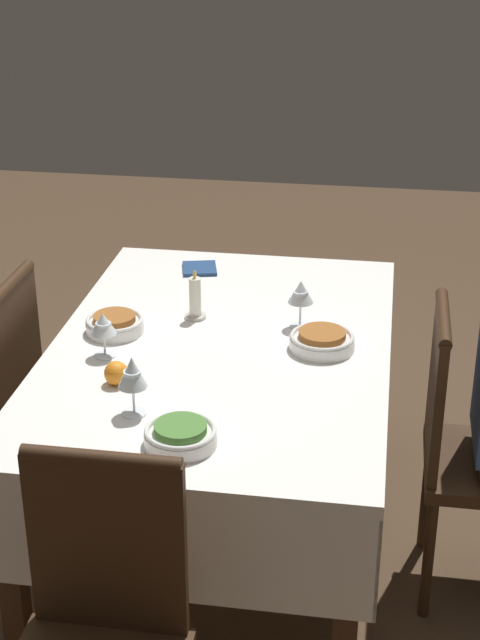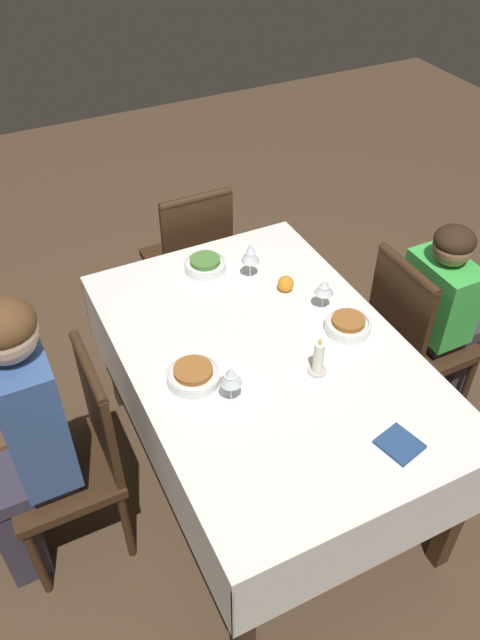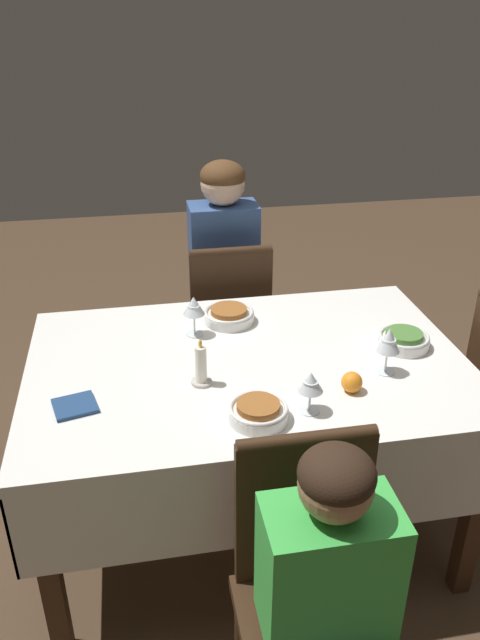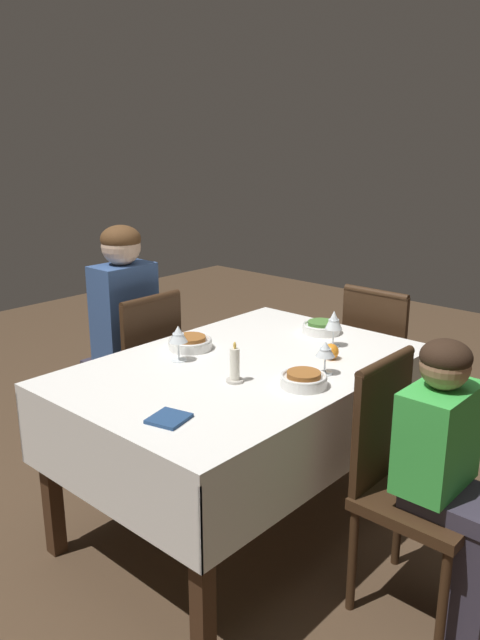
# 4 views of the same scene
# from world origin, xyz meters

# --- Properties ---
(ground_plane) EXTENTS (8.00, 8.00, 0.00)m
(ground_plane) POSITION_xyz_m (0.00, 0.00, 0.00)
(ground_plane) COLOR #4C3826
(dining_table) EXTENTS (1.46, 0.98, 0.73)m
(dining_table) POSITION_xyz_m (0.00, 0.00, 0.64)
(dining_table) COLOR white
(dining_table) RESTS_ON ground_plane
(chair_south) EXTENTS (0.38, 0.38, 0.90)m
(chair_south) POSITION_xyz_m (-0.05, -0.73, 0.49)
(chair_south) COLOR #382314
(chair_south) RESTS_ON ground_plane
(chair_west) EXTENTS (0.38, 0.38, 0.90)m
(chair_west) POSITION_xyz_m (-0.97, 0.10, 0.49)
(chair_west) COLOR #382314
(chair_west) RESTS_ON ground_plane
(bowl_south) EXTENTS (0.19, 0.19, 0.06)m
(bowl_south) POSITION_xyz_m (0.02, -0.29, 0.76)
(bowl_south) COLOR white
(bowl_south) RESTS_ON dining_table
(wine_glass_south) EXTENTS (0.08, 0.08, 0.15)m
(wine_glass_south) POSITION_xyz_m (0.15, -0.22, 0.84)
(wine_glass_south) COLOR white
(wine_glass_south) RESTS_ON dining_table
(bowl_north) EXTENTS (0.17, 0.17, 0.06)m
(bowl_north) POSITION_xyz_m (0.03, 0.33, 0.76)
(bowl_north) COLOR white
(bowl_north) RESTS_ON dining_table
(wine_glass_north) EXTENTS (0.07, 0.07, 0.13)m
(wine_glass_north) POSITION_xyz_m (-0.12, 0.31, 0.83)
(wine_glass_north) COLOR white
(wine_glass_north) RESTS_ON dining_table
(bowl_west) EXTENTS (0.18, 0.18, 0.06)m
(bowl_west) POSITION_xyz_m (-0.55, -0.00, 0.76)
(bowl_west) COLOR white
(bowl_west) RESTS_ON dining_table
(wine_glass_west) EXTENTS (0.08, 0.08, 0.16)m
(wine_glass_west) POSITION_xyz_m (-0.42, 0.15, 0.84)
(wine_glass_west) COLOR white
(wine_glass_west) RESTS_ON dining_table
(candle_centerpiece) EXTENTS (0.07, 0.07, 0.16)m
(candle_centerpiece) POSITION_xyz_m (0.17, 0.11, 0.79)
(candle_centerpiece) COLOR beige
(candle_centerpiece) RESTS_ON dining_table
(orange_fruit) EXTENTS (0.07, 0.07, 0.07)m
(orange_fruit) POSITION_xyz_m (-0.28, 0.23, 0.76)
(orange_fruit) COLOR orange
(orange_fruit) RESTS_ON dining_table
(napkin_red_folded) EXTENTS (0.15, 0.14, 0.01)m
(napkin_red_folded) POSITION_xyz_m (0.56, 0.17, 0.74)
(napkin_red_folded) COLOR navy
(napkin_red_folded) RESTS_ON dining_table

